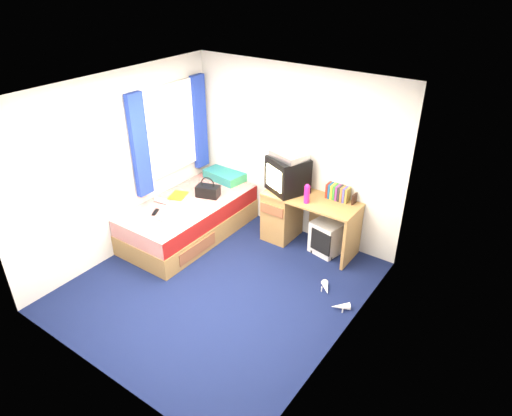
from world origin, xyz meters
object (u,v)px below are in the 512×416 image
Objects in this scene: pink_water_bottle at (307,195)px; towel at (196,207)px; storage_cube at (327,237)px; white_heels at (333,297)px; water_bottle at (161,201)px; handbag at (208,191)px; remote_control at (155,212)px; colour_swatch_fan at (162,220)px; vcr at (289,155)px; bed at (190,218)px; picture_frame at (354,199)px; magazine at (178,195)px; pillow at (225,175)px; crt_tv at (288,175)px; desk at (293,214)px; aerosol_can at (304,186)px.

pink_water_bottle is 0.79× the size of towel.
storage_cube is 1.04m from white_heels.
towel reaches higher than water_bottle.
towel is (0.14, -0.42, -0.04)m from handbag.
colour_swatch_fan is at bearing -50.07° from remote_control.
handbag reaches higher than water_bottle.
vcr is 2.29× the size of water_bottle.
bed is at bearing -145.94° from storage_cube.
picture_frame is 0.59× the size of pink_water_bottle.
water_bottle is at bearing -139.89° from bed.
towel is at bearing -19.43° from magazine.
vcr is 1.88m from colour_swatch_fan.
colour_swatch_fan is 2.40m from white_heels.
colour_swatch_fan is (0.10, -1.47, -0.06)m from pillow.
handbag is (-1.70, -0.47, 0.40)m from storage_cube.
crt_tv reaches higher than water_bottle.
picture_frame is at bearing 12.73° from desk.
water_bottle is (-0.28, -0.24, 0.31)m from bed.
aerosol_can is (-0.18, 0.25, -0.04)m from pink_water_bottle.
aerosol_can is at bearing -179.65° from storage_cube.
pink_water_bottle is at bearing 38.25° from colour_swatch_fan.
picture_frame is 0.70× the size of water_bottle.
remote_control is at bearing -126.98° from handbag.
aerosol_can reaches higher than remote_control.
desk is at bearing 150.74° from pink_water_bottle.
colour_swatch_fan reaches higher than white_heels.
bed is 3.94× the size of white_heels.
handbag is 2.29× the size of remote_control.
storage_cube is 0.91× the size of white_heels.
water_bottle reaches higher than remote_control.
colour_swatch_fan reaches higher than bed.
towel is (-1.12, -0.98, -0.24)m from aerosol_can.
handbag reaches higher than desk.
bed is 1.71m from aerosol_can.
handbag is at bearing -139.08° from vcr.
aerosol_can is at bearing 44.15° from desk.
picture_frame is 0.88× the size of remote_control.
pillow is 1.06m from towel.
vcr is 3.28× the size of picture_frame.
aerosol_can is at bearing 48.29° from crt_tv.
desk is 1.68m from magazine.
pink_water_bottle is 1.43× the size of aerosol_can.
remote_control is at bearing -136.22° from storage_cube.
white_heels is at bearing -46.39° from storage_cube.
pink_water_bottle is at bearing 24.40° from water_bottle.
vcr is at bearing 157.80° from pink_water_bottle.
pink_water_bottle is at bearing -10.48° from pillow.
storage_cube is at bearing 37.28° from colour_swatch_fan.
storage_cube is 2.90× the size of remote_control.
pink_water_bottle is at bearing -29.26° from desk.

